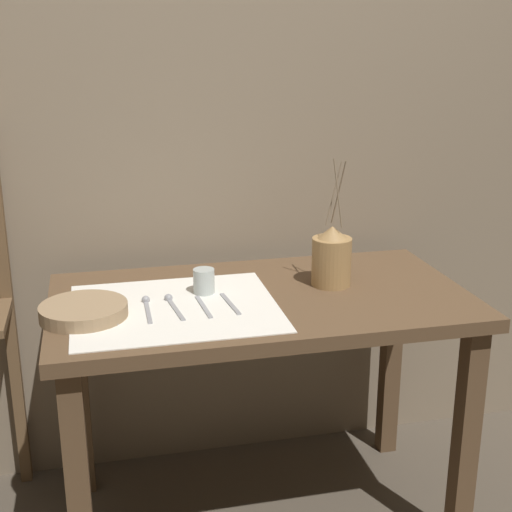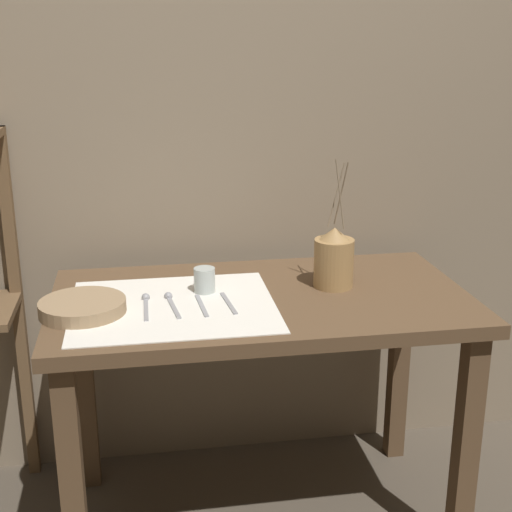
% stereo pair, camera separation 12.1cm
% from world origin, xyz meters
% --- Properties ---
extents(stone_wall_back, '(7.00, 0.06, 2.40)m').
position_xyz_m(stone_wall_back, '(0.00, 0.44, 1.20)').
color(stone_wall_back, gray).
rests_on(stone_wall_back, ground_plane).
extents(wooden_table, '(1.21, 0.66, 0.76)m').
position_xyz_m(wooden_table, '(0.00, 0.00, 0.64)').
color(wooden_table, brown).
rests_on(wooden_table, ground_plane).
extents(linen_cloth, '(0.56, 0.48, 0.00)m').
position_xyz_m(linen_cloth, '(-0.26, -0.05, 0.76)').
color(linen_cloth, white).
rests_on(linen_cloth, wooden_table).
extents(pitcher_with_flowers, '(0.12, 0.12, 0.39)m').
position_xyz_m(pitcher_with_flowers, '(0.23, 0.04, 0.84)').
color(pitcher_with_flowers, '#A87F4C').
rests_on(pitcher_with_flowers, wooden_table).
extents(wooden_bowl, '(0.23, 0.23, 0.04)m').
position_xyz_m(wooden_bowl, '(-0.50, -0.06, 0.77)').
color(wooden_bowl, '#9E7F5B').
rests_on(wooden_bowl, wooden_table).
extents(glass_tumbler_near, '(0.06, 0.06, 0.07)m').
position_xyz_m(glass_tumbler_near, '(-0.16, 0.05, 0.79)').
color(glass_tumbler_near, '#B7C1BC').
rests_on(glass_tumbler_near, wooden_table).
extents(fork_inner, '(0.03, 0.17, 0.00)m').
position_xyz_m(fork_inner, '(-0.41, -0.06, 0.76)').
color(fork_inner, '#939399').
rests_on(fork_inner, wooden_table).
extents(spoon_inner, '(0.02, 0.18, 0.02)m').
position_xyz_m(spoon_inner, '(-0.33, -0.02, 0.76)').
color(spoon_inner, '#939399').
rests_on(spoon_inner, wooden_table).
extents(spoon_outer, '(0.04, 0.18, 0.02)m').
position_xyz_m(spoon_outer, '(-0.26, -0.02, 0.76)').
color(spoon_outer, '#939399').
rests_on(spoon_outer, wooden_table).
extents(knife_center, '(0.02, 0.17, 0.00)m').
position_xyz_m(knife_center, '(-0.18, -0.07, 0.76)').
color(knife_center, '#939399').
rests_on(knife_center, wooden_table).
extents(fork_outer, '(0.03, 0.17, 0.00)m').
position_xyz_m(fork_outer, '(-0.10, -0.06, 0.76)').
color(fork_outer, '#939399').
rests_on(fork_outer, wooden_table).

